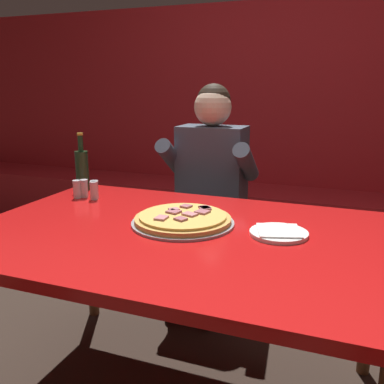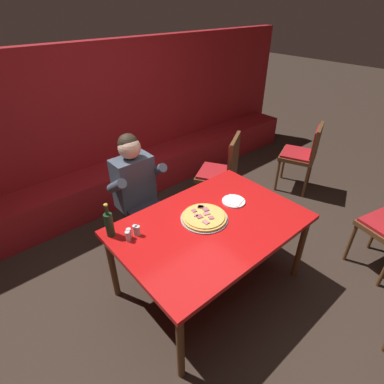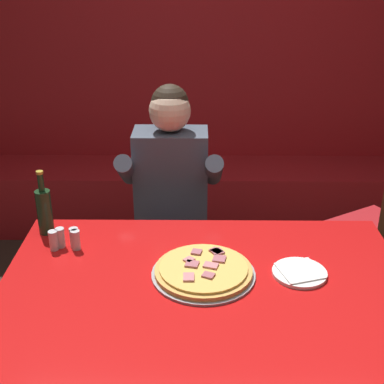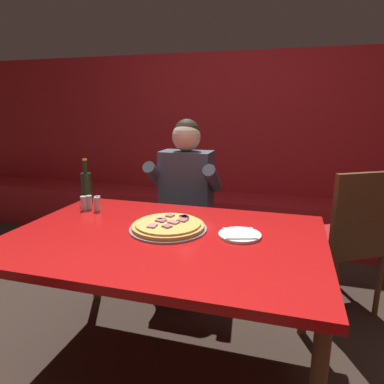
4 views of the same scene
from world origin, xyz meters
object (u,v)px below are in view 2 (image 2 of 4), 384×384
object	(u,v)px
pizza	(204,217)
shaker_parmesan	(138,231)
shaker_red_pepper_flakes	(129,234)
dining_chair_by_booth	(304,152)
diner_seated_blue_shirt	(139,192)
shaker_black_pepper	(128,237)
dining_chair_near_right	(223,169)
beer_bottle	(109,224)
plate_white_paper	(234,201)
main_dining_table	(211,229)
shaker_oregano	(135,230)

from	to	relation	value
pizza	shaker_parmesan	xyz separation A→B (m)	(-0.53, 0.19, 0.02)
shaker_red_pepper_flakes	dining_chair_by_booth	bearing A→B (deg)	2.85
diner_seated_blue_shirt	shaker_black_pepper	bearing A→B (deg)	-128.20
shaker_red_pepper_flakes	dining_chair_near_right	size ratio (longest dim) A/B	0.09
shaker_black_pepper	shaker_red_pepper_flakes	bearing A→B (deg)	45.84
beer_bottle	dining_chair_by_booth	world-z (taller)	beer_bottle
shaker_parmesan	dining_chair_by_booth	xyz separation A→B (m)	(2.67, 0.15, -0.22)
diner_seated_blue_shirt	dining_chair_by_booth	world-z (taller)	diner_seated_blue_shirt
pizza	beer_bottle	xyz separation A→B (m)	(-0.69, 0.33, 0.09)
plate_white_paper	shaker_red_pepper_flakes	world-z (taller)	shaker_red_pepper_flakes
main_dining_table	pizza	distance (m)	0.11
dining_chair_by_booth	shaker_oregano	bearing A→B (deg)	-177.12
shaker_black_pepper	dining_chair_by_booth	size ratio (longest dim) A/B	0.09
main_dining_table	shaker_parmesan	xyz separation A→B (m)	(-0.53, 0.27, 0.10)
shaker_oregano	shaker_black_pepper	size ratio (longest dim) A/B	1.00
plate_white_paper	shaker_oregano	size ratio (longest dim) A/B	2.44
pizza	shaker_red_pepper_flakes	world-z (taller)	shaker_red_pepper_flakes
plate_white_paper	shaker_parmesan	bearing A→B (deg)	168.58
shaker_oregano	shaker_parmesan	distance (m)	0.02
shaker_oregano	shaker_black_pepper	xyz separation A→B (m)	(-0.08, -0.03, 0.00)
plate_white_paper	shaker_red_pepper_flakes	size ratio (longest dim) A/B	2.44
shaker_oregano	dining_chair_near_right	size ratio (longest dim) A/B	0.09
shaker_parmesan	dining_chair_by_booth	world-z (taller)	dining_chair_by_booth
plate_white_paper	dining_chair_near_right	distance (m)	0.95
shaker_red_pepper_flakes	shaker_black_pepper	world-z (taller)	same
shaker_oregano	main_dining_table	bearing A→B (deg)	-27.78
main_dining_table	dining_chair_near_right	size ratio (longest dim) A/B	1.57
shaker_parmesan	dining_chair_near_right	bearing A→B (deg)	19.42
shaker_red_pepper_flakes	diner_seated_blue_shirt	size ratio (longest dim) A/B	0.07
pizza	shaker_red_pepper_flakes	bearing A→B (deg)	160.77
shaker_black_pepper	dining_chair_near_right	world-z (taller)	dining_chair_near_right
dining_chair_near_right	pizza	bearing A→B (deg)	-143.62
main_dining_table	plate_white_paper	size ratio (longest dim) A/B	7.37
shaker_oregano	dining_chair_near_right	xyz separation A→B (m)	(1.51, 0.51, -0.21)
plate_white_paper	shaker_parmesan	size ratio (longest dim) A/B	2.44
shaker_red_pepper_flakes	diner_seated_blue_shirt	world-z (taller)	diner_seated_blue_shirt
pizza	dining_chair_by_booth	bearing A→B (deg)	9.12
shaker_oregano	dining_chair_by_booth	distance (m)	2.69
pizza	shaker_red_pepper_flakes	size ratio (longest dim) A/B	4.64
plate_white_paper	shaker_oregano	world-z (taller)	shaker_oregano
shaker_black_pepper	dining_chair_near_right	size ratio (longest dim) A/B	0.09
shaker_parmesan	dining_chair_near_right	xyz separation A→B (m)	(1.50, 0.53, -0.21)
shaker_oregano	beer_bottle	bearing A→B (deg)	140.92
plate_white_paper	beer_bottle	distance (m)	1.11
main_dining_table	dining_chair_by_booth	xyz separation A→B (m)	(2.13, 0.42, -0.11)
diner_seated_blue_shirt	shaker_oregano	bearing A→B (deg)	-124.12
shaker_black_pepper	dining_chair_by_booth	distance (m)	2.77
plate_white_paper	dining_chair_by_booth	distance (m)	1.81
plate_white_paper	shaker_black_pepper	world-z (taller)	shaker_black_pepper
beer_bottle	dining_chair_near_right	bearing A→B (deg)	13.19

